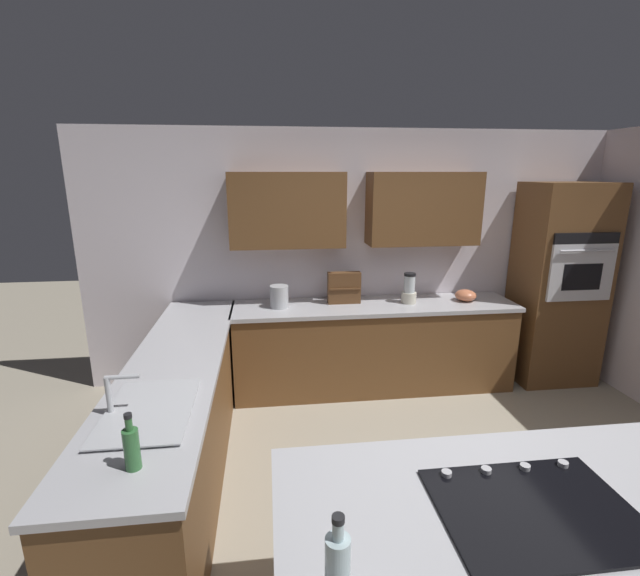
{
  "coord_description": "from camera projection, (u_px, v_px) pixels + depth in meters",
  "views": [
    {
      "loc": [
        1.15,
        2.41,
        2.18
      ],
      "look_at": [
        0.7,
        -1.34,
        1.18
      ],
      "focal_mm": 24.79,
      "sensor_mm": 36.0,
      "label": 1
    }
  ],
  "objects": [
    {
      "name": "oil_bottle",
      "position": [
        338.0,
        569.0,
        1.32
      ],
      "size": [
        0.08,
        0.08,
        0.32
      ],
      "color": "silver",
      "rests_on": "island_top"
    },
    {
      "name": "island_top",
      "position": [
        535.0,
        516.0,
        1.72
      ],
      "size": [
        2.03,
        1.06,
        0.04
      ],
      "primitive_type": "cube",
      "color": "#B2B2B7",
      "rests_on": "island_base"
    },
    {
      "name": "cooktop",
      "position": [
        535.0,
        509.0,
        1.72
      ],
      "size": [
        0.76,
        0.56,
        0.03
      ],
      "color": "black",
      "rests_on": "island_top"
    },
    {
      "name": "lower_cabinets_back",
      "position": [
        373.0,
        348.0,
        4.53
      ],
      "size": [
        2.8,
        0.6,
        0.86
      ],
      "primitive_type": "cube",
      "color": "brown",
      "rests_on": "ground"
    },
    {
      "name": "wall_back",
      "position": [
        372.0,
        246.0,
        4.59
      ],
      "size": [
        6.0,
        0.44,
        2.6
      ],
      "color": "silver",
      "rests_on": "ground"
    },
    {
      "name": "lower_cabinets_side",
      "position": [
        180.0,
        420.0,
        3.21
      ],
      "size": [
        0.6,
        2.9,
        0.86
      ],
      "primitive_type": "cube",
      "color": "brown",
      "rests_on": "ground"
    },
    {
      "name": "spice_rack",
      "position": [
        344.0,
        288.0,
        4.41
      ],
      "size": [
        0.33,
        0.11,
        0.32
      ],
      "color": "brown",
      "rests_on": "countertop_back"
    },
    {
      "name": "countertop_back",
      "position": [
        375.0,
        306.0,
        4.42
      ],
      "size": [
        2.84,
        0.64,
        0.04
      ],
      "primitive_type": "cube",
      "color": "#B2B2B7",
      "rests_on": "lower_cabinets_back"
    },
    {
      "name": "dish_soap_bottle",
      "position": [
        132.0,
        447.0,
        1.94
      ],
      "size": [
        0.07,
        0.07,
        0.27
      ],
      "color": "#336B38",
      "rests_on": "countertop_side"
    },
    {
      "name": "blender",
      "position": [
        409.0,
        290.0,
        4.42
      ],
      "size": [
        0.15,
        0.15,
        0.31
      ],
      "color": "beige",
      "rests_on": "countertop_back"
    },
    {
      "name": "kettle",
      "position": [
        279.0,
        297.0,
        4.28
      ],
      "size": [
        0.18,
        0.18,
        0.22
      ],
      "primitive_type": "cylinder",
      "color": "#B7BABF",
      "rests_on": "countertop_back"
    },
    {
      "name": "sink_unit",
      "position": [
        148.0,
        410.0,
        2.42
      ],
      "size": [
        0.46,
        0.7,
        0.23
      ],
      "color": "#515456",
      "rests_on": "countertop_side"
    },
    {
      "name": "ground_plane",
      "position": [
        445.0,
        503.0,
        3.0
      ],
      "size": [
        14.0,
        14.0,
        0.0
      ],
      "primitive_type": "plane",
      "color": "#9E937F"
    },
    {
      "name": "countertop_side",
      "position": [
        175.0,
        363.0,
        3.09
      ],
      "size": [
        0.64,
        2.94,
        0.04
      ],
      "primitive_type": "cube",
      "color": "#B2B2B7",
      "rests_on": "lower_cabinets_side"
    },
    {
      "name": "wall_oven",
      "position": [
        558.0,
        284.0,
        4.6
      ],
      "size": [
        0.8,
        0.66,
        2.08
      ],
      "color": "brown",
      "rests_on": "ground"
    },
    {
      "name": "mixing_bowl",
      "position": [
        466.0,
        295.0,
        4.51
      ],
      "size": [
        0.21,
        0.21,
        0.12
      ],
      "primitive_type": "ellipsoid",
      "color": "#CC724C",
      "rests_on": "countertop_back"
    }
  ]
}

